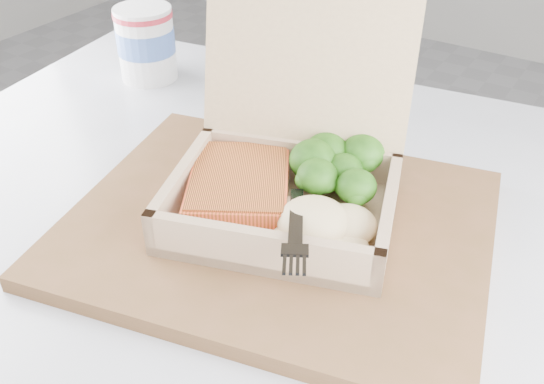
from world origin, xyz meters
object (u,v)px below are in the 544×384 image
Objects in this scene: cafe_table at (223,381)px; takeout_container at (291,159)px; paper_cup at (146,41)px; serving_tray at (278,226)px.

takeout_container is (0.03, 0.08, 0.25)m from cafe_table.
takeout_container is 2.54× the size of paper_cup.
takeout_container is at bearing 69.10° from cafe_table.
cafe_table is at bearing -128.99° from takeout_container.
serving_tray is 3.84× the size of paper_cup.
paper_cup is (-0.30, 0.24, 0.24)m from cafe_table.
takeout_container reaches higher than cafe_table.
serving_tray is 0.39m from paper_cup.
takeout_container is at bearing -26.19° from paper_cup.
cafe_table is 0.27m from takeout_container.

